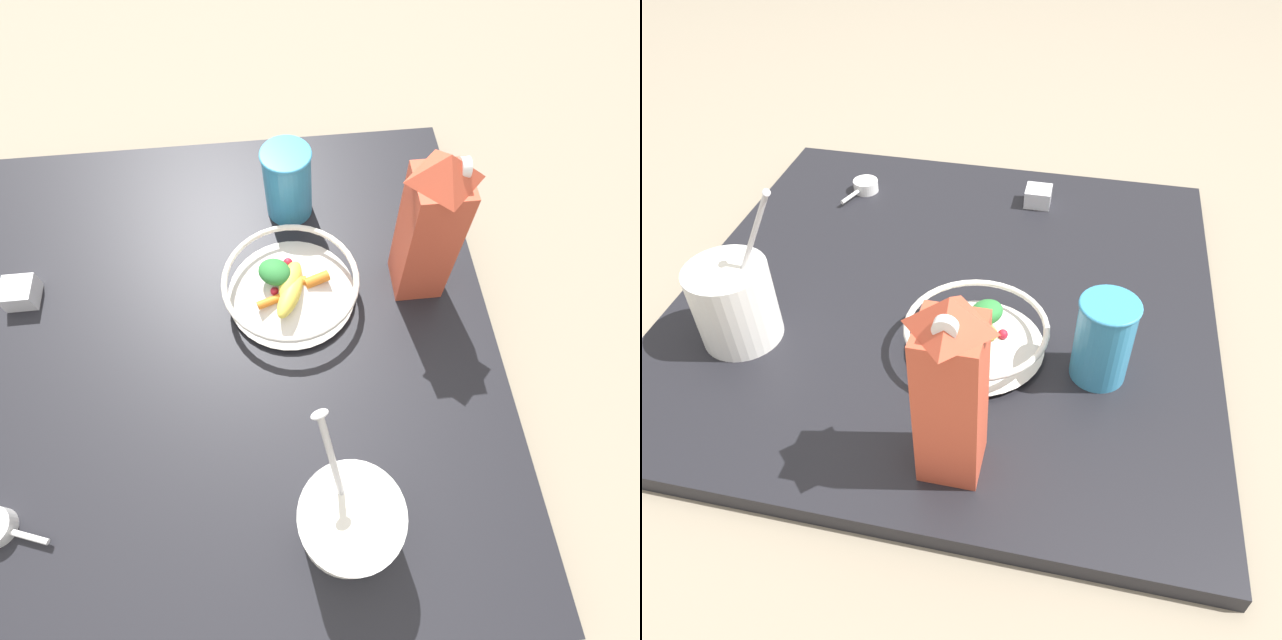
% 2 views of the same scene
% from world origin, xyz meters
% --- Properties ---
extents(ground_plane, '(6.00, 6.00, 0.00)m').
position_xyz_m(ground_plane, '(0.00, 0.00, 0.00)').
color(ground_plane, gray).
extents(countertop, '(0.90, 0.90, 0.03)m').
position_xyz_m(countertop, '(0.00, 0.00, 0.02)').
color(countertop, black).
rests_on(countertop, ground_plane).
extents(fruit_bowl, '(0.22, 0.22, 0.07)m').
position_xyz_m(fruit_bowl, '(0.08, -0.13, 0.06)').
color(fruit_bowl, silver).
rests_on(fruit_bowl, countertop).
extents(milk_carton, '(0.08, 0.08, 0.28)m').
position_xyz_m(milk_carton, '(0.09, -0.34, 0.17)').
color(milk_carton, '#CC4C33').
rests_on(milk_carton, countertop).
extents(yogurt_tub, '(0.15, 0.12, 0.26)m').
position_xyz_m(yogurt_tub, '(-0.29, -0.17, 0.10)').
color(yogurt_tub, white).
rests_on(yogurt_tub, countertop).
extents(drinking_cup, '(0.09, 0.09, 0.14)m').
position_xyz_m(drinking_cup, '(0.26, -0.14, 0.10)').
color(drinking_cup, '#3893C6').
rests_on(drinking_cup, countertop).
extents(spice_jar, '(0.05, 0.05, 0.04)m').
position_xyz_m(spice_jar, '(0.12, 0.32, 0.05)').
color(spice_jar, silver).
rests_on(spice_jar, countertop).
extents(measuring_scoop, '(0.06, 0.10, 0.02)m').
position_xyz_m(measuring_scoop, '(-0.25, 0.29, 0.04)').
color(measuring_scoop, white).
rests_on(measuring_scoop, countertop).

